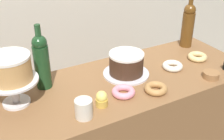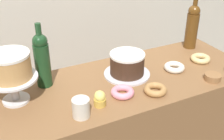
% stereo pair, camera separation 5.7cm
% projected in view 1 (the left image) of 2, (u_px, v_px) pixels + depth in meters
% --- Properties ---
extents(cake_stand_pedestal, '(0.23, 0.23, 0.13)m').
position_uv_depth(cake_stand_pedestal, '(14.00, 87.00, 1.30)').
color(cake_stand_pedestal, silver).
rests_on(cake_stand_pedestal, display_counter).
extents(white_layer_cake, '(0.18, 0.18, 0.12)m').
position_uv_depth(white_layer_cake, '(10.00, 68.00, 1.26)').
color(white_layer_cake, tan).
rests_on(white_layer_cake, cake_stand_pedestal).
extents(silver_serving_platter, '(0.25, 0.25, 0.01)m').
position_uv_depth(silver_serving_platter, '(126.00, 74.00, 1.57)').
color(silver_serving_platter, silver).
rests_on(silver_serving_platter, display_counter).
extents(chocolate_round_cake, '(0.18, 0.18, 0.11)m').
position_uv_depth(chocolate_round_cake, '(126.00, 63.00, 1.54)').
color(chocolate_round_cake, '#3D2619').
rests_on(chocolate_round_cake, silver_serving_platter).
extents(wine_bottle_amber, '(0.08, 0.08, 0.33)m').
position_uv_depth(wine_bottle_amber, '(188.00, 24.00, 1.83)').
color(wine_bottle_amber, '#5B3814').
rests_on(wine_bottle_amber, display_counter).
extents(wine_bottle_green, '(0.08, 0.08, 0.33)m').
position_uv_depth(wine_bottle_green, '(42.00, 61.00, 1.40)').
color(wine_bottle_green, '#193D1E').
rests_on(wine_bottle_green, display_counter).
extents(cupcake_lemon, '(0.06, 0.06, 0.07)m').
position_uv_depth(cupcake_lemon, '(102.00, 99.00, 1.31)').
color(cupcake_lemon, gold).
rests_on(cupcake_lemon, display_counter).
extents(donut_pink, '(0.11, 0.11, 0.03)m').
position_uv_depth(donut_pink, '(124.00, 92.00, 1.40)').
color(donut_pink, pink).
rests_on(donut_pink, display_counter).
extents(donut_sugar, '(0.11, 0.11, 0.03)m').
position_uv_depth(donut_sugar, '(173.00, 66.00, 1.63)').
color(donut_sugar, silver).
rests_on(donut_sugar, display_counter).
extents(donut_glazed, '(0.11, 0.11, 0.03)m').
position_uv_depth(donut_glazed, '(198.00, 57.00, 1.72)').
color(donut_glazed, '#E0C17F').
rests_on(donut_glazed, display_counter).
extents(donut_maple, '(0.11, 0.11, 0.03)m').
position_uv_depth(donut_maple, '(156.00, 89.00, 1.42)').
color(donut_maple, '#B27F47').
rests_on(donut_maple, display_counter).
extents(cookie_stack, '(0.08, 0.08, 0.03)m').
position_uv_depth(cookie_stack, '(211.00, 75.00, 1.54)').
color(cookie_stack, olive).
rests_on(cookie_stack, display_counter).
extents(coffee_cup_ceramic, '(0.08, 0.08, 0.08)m').
position_uv_depth(coffee_cup_ceramic, '(84.00, 109.00, 1.24)').
color(coffee_cup_ceramic, silver).
rests_on(coffee_cup_ceramic, display_counter).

